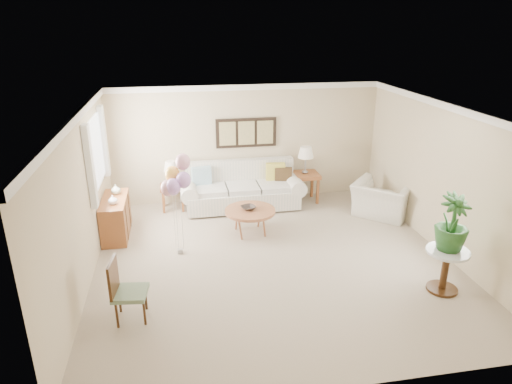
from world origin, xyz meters
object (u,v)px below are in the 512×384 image
at_px(coffee_table, 250,212).
at_px(accent_chair, 125,289).
at_px(balloon_cluster, 176,179).
at_px(sofa, 242,190).
at_px(armchair, 382,199).

relative_size(coffee_table, accent_chair, 1.06).
height_order(coffee_table, balloon_cluster, balloon_cluster).
height_order(sofa, balloon_cluster, balloon_cluster).
distance_m(accent_chair, balloon_cluster, 2.17).
xyz_separation_m(coffee_table, balloon_cluster, (-1.35, -0.57, 0.94)).
distance_m(coffee_table, balloon_cluster, 1.74).
xyz_separation_m(sofa, coffee_table, (-0.04, -1.38, 0.06)).
bearing_deg(armchair, accent_chair, 71.16).
height_order(sofa, accent_chair, sofa).
bearing_deg(armchair, sofa, 22.48).
bearing_deg(balloon_cluster, coffee_table, 22.89).
xyz_separation_m(accent_chair, balloon_cluster, (0.77, 1.81, 0.92)).
relative_size(armchair, balloon_cluster, 0.62).
bearing_deg(coffee_table, sofa, 88.16).
distance_m(armchair, accent_chair, 5.69).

